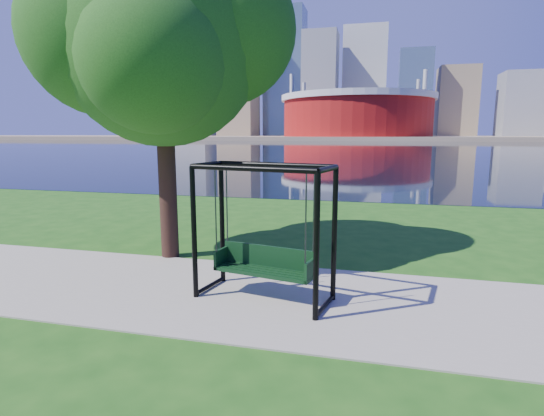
% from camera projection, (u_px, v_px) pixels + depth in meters
% --- Properties ---
extents(ground, '(900.00, 900.00, 0.00)m').
position_uv_depth(ground, '(273.00, 289.00, 8.80)').
color(ground, '#1E5114').
rests_on(ground, ground).
extents(path, '(120.00, 4.00, 0.03)m').
position_uv_depth(path, '(267.00, 297.00, 8.32)').
color(path, '#9E937F').
rests_on(path, ground).
extents(river, '(900.00, 180.00, 0.02)m').
position_uv_depth(river, '(370.00, 147.00, 106.34)').
color(river, black).
rests_on(river, ground).
extents(far_bank, '(900.00, 228.00, 2.00)m').
position_uv_depth(far_bank, '(375.00, 137.00, 301.25)').
color(far_bank, '#937F60').
rests_on(far_bank, ground).
extents(stadium, '(83.00, 83.00, 32.00)m').
position_uv_depth(stadium, '(357.00, 114.00, 233.45)').
color(stadium, maroon).
rests_on(stadium, far_bank).
extents(skyline, '(392.00, 66.00, 96.50)m').
position_uv_depth(skyline, '(371.00, 89.00, 309.08)').
color(skyline, gray).
rests_on(skyline, far_bank).
extents(swing, '(2.73, 1.59, 2.63)m').
position_uv_depth(swing, '(264.00, 235.00, 8.04)').
color(swing, black).
rests_on(swing, ground).
extents(park_tree, '(6.31, 5.70, 7.83)m').
position_uv_depth(park_tree, '(160.00, 39.00, 10.24)').
color(park_tree, black).
rests_on(park_tree, ground).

